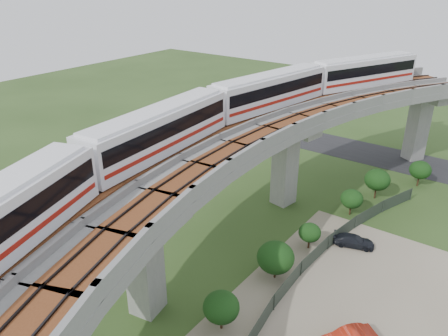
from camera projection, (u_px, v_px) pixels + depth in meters
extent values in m
plane|color=#2F481C|center=(220.00, 242.00, 41.45)|extent=(160.00, 160.00, 0.00)
cube|color=gray|center=(355.00, 317.00, 32.44)|extent=(18.00, 26.00, 0.04)
cube|color=#232326|center=(343.00, 147.00, 63.46)|extent=(60.00, 8.00, 0.03)
cube|color=#99968E|center=(417.00, 129.00, 58.14)|extent=(2.86, 2.93, 8.40)
cube|color=#99968E|center=(424.00, 94.00, 56.16)|extent=(7.21, 5.74, 1.20)
cube|color=#99968E|center=(285.00, 168.00, 46.87)|extent=(2.35, 2.51, 8.40)
cube|color=#99968E|center=(288.00, 125.00, 44.88)|extent=(7.31, 3.58, 1.20)
cube|color=#99968E|center=(144.00, 263.00, 31.57)|extent=(2.35, 2.51, 8.40)
cube|color=#99968E|center=(139.00, 205.00, 29.58)|extent=(7.31, 3.58, 1.20)
cube|color=gray|center=(390.00, 91.00, 53.46)|extent=(16.42, 20.91, 0.80)
cube|color=gray|center=(365.00, 77.00, 56.56)|extent=(8.66, 17.08, 1.00)
cube|color=gray|center=(420.00, 92.00, 49.61)|extent=(8.66, 17.08, 1.00)
cube|color=brown|center=(377.00, 84.00, 55.04)|extent=(10.68, 18.08, 0.12)
cube|color=black|center=(377.00, 83.00, 54.99)|extent=(9.69, 17.59, 0.12)
cube|color=brown|center=(405.00, 92.00, 51.49)|extent=(10.68, 18.08, 0.12)
cube|color=black|center=(405.00, 91.00, 51.44)|extent=(9.69, 17.59, 0.12)
cube|color=gray|center=(280.00, 119.00, 43.63)|extent=(11.77, 20.03, 0.80)
cube|color=gray|center=(248.00, 102.00, 46.03)|extent=(3.22, 18.71, 1.00)
cube|color=gray|center=(317.00, 120.00, 40.49)|extent=(3.22, 18.71, 1.00)
cube|color=brown|center=(263.00, 110.00, 44.86)|extent=(5.44, 19.05, 0.12)
cube|color=black|center=(263.00, 109.00, 44.81)|extent=(4.35, 18.88, 0.12)
cube|color=brown|center=(298.00, 119.00, 42.03)|extent=(5.44, 19.05, 0.12)
cube|color=black|center=(298.00, 118.00, 41.98)|extent=(4.35, 18.88, 0.12)
cube|color=gray|center=(149.00, 185.00, 30.23)|extent=(11.77, 20.03, 0.80)
cube|color=gray|center=(100.00, 161.00, 31.67)|extent=(3.22, 18.71, 1.00)
cube|color=gray|center=(203.00, 186.00, 28.05)|extent=(3.22, 18.71, 1.00)
cube|color=brown|center=(124.00, 172.00, 30.97)|extent=(5.44, 19.05, 0.12)
cube|color=black|center=(124.00, 171.00, 30.92)|extent=(4.35, 18.88, 0.12)
cube|color=brown|center=(176.00, 185.00, 29.12)|extent=(5.44, 19.05, 0.12)
cube|color=black|center=(176.00, 184.00, 29.07)|extent=(4.35, 18.88, 0.12)
cube|color=white|center=(159.00, 131.00, 33.65)|extent=(3.94, 15.17, 3.20)
cube|color=white|center=(158.00, 110.00, 32.95)|extent=(3.34, 14.38, 0.22)
cube|color=black|center=(159.00, 125.00, 33.46)|extent=(3.95, 14.58, 1.15)
cube|color=#A71B10|center=(160.00, 140.00, 33.96)|extent=(3.95, 14.58, 0.30)
cube|color=black|center=(160.00, 149.00, 34.25)|extent=(2.95, 12.86, 0.28)
cube|color=white|center=(270.00, 91.00, 44.71)|extent=(5.16, 15.24, 3.20)
cube|color=white|center=(271.00, 75.00, 44.00)|extent=(4.51, 14.41, 0.22)
cube|color=black|center=(270.00, 87.00, 44.52)|extent=(5.12, 14.66, 1.15)
cube|color=#A71B10|center=(270.00, 98.00, 45.02)|extent=(5.12, 14.66, 0.30)
cube|color=black|center=(269.00, 105.00, 45.31)|extent=(4.00, 12.89, 0.28)
cube|color=white|center=(364.00, 72.00, 53.23)|extent=(8.56, 14.80, 3.20)
cube|color=white|center=(366.00, 58.00, 52.52)|extent=(7.76, 13.90, 0.22)
cube|color=black|center=(365.00, 68.00, 53.04)|extent=(8.37, 14.28, 1.15)
cube|color=#A71B10|center=(363.00, 78.00, 53.54)|extent=(8.37, 14.28, 0.30)
cube|color=black|center=(363.00, 84.00, 53.83)|extent=(6.92, 12.42, 0.28)
cylinder|color=#2D382D|center=(411.00, 194.00, 48.71)|extent=(0.08, 0.08, 1.50)
cube|color=#2D382D|center=(397.00, 200.00, 47.48)|extent=(1.69, 4.77, 1.40)
cylinder|color=#2D382D|center=(383.00, 206.00, 46.16)|extent=(0.08, 0.08, 1.50)
cube|color=#2D382D|center=(369.00, 214.00, 44.75)|extent=(1.23, 4.91, 1.40)
cylinder|color=#2D382D|center=(356.00, 222.00, 43.27)|extent=(0.08, 0.08, 1.50)
cube|color=#2D382D|center=(342.00, 232.00, 41.70)|extent=(0.75, 4.99, 1.40)
cylinder|color=#2D382D|center=(329.00, 242.00, 40.06)|extent=(0.08, 0.08, 1.50)
cube|color=#2D382D|center=(315.00, 255.00, 38.34)|extent=(0.27, 5.04, 1.40)
cylinder|color=#2D382D|center=(302.00, 268.00, 36.56)|extent=(0.08, 0.08, 1.50)
cube|color=#2D382D|center=(288.00, 284.00, 34.72)|extent=(0.27, 5.04, 1.40)
cylinder|color=#2D382D|center=(274.00, 303.00, 32.81)|extent=(0.08, 0.08, 1.50)
cube|color=#2D382D|center=(260.00, 324.00, 30.85)|extent=(0.75, 4.99, 1.40)
cylinder|color=#382314|center=(418.00, 181.00, 51.95)|extent=(0.18, 0.18, 1.35)
ellipsoid|color=#173410|center=(420.00, 170.00, 51.36)|extent=(2.50, 2.50, 2.13)
cylinder|color=#382314|center=(375.00, 192.00, 49.11)|extent=(0.18, 0.18, 1.48)
ellipsoid|color=#173410|center=(377.00, 180.00, 48.46)|extent=(2.81, 2.81, 2.39)
cylinder|color=#382314|center=(350.00, 210.00, 45.89)|extent=(0.18, 0.18, 1.17)
ellipsoid|color=#173410|center=(352.00, 199.00, 45.36)|extent=(2.34, 2.34, 1.99)
cylinder|color=#382314|center=(309.00, 243.00, 40.30)|extent=(0.18, 0.18, 1.10)
ellipsoid|color=#173410|center=(310.00, 233.00, 39.82)|extent=(2.05, 2.05, 1.74)
cylinder|color=#382314|center=(275.00, 272.00, 36.42)|extent=(0.18, 0.18, 1.12)
ellipsoid|color=#173410|center=(276.00, 257.00, 35.80)|extent=(3.11, 3.11, 2.64)
cylinder|color=#382314|center=(221.00, 322.00, 31.22)|extent=(0.18, 0.18, 1.18)
ellipsoid|color=#173410|center=(221.00, 307.00, 30.65)|extent=(2.62, 2.62, 2.23)
imported|color=black|center=(354.00, 241.00, 40.60)|extent=(4.04, 2.63, 1.09)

